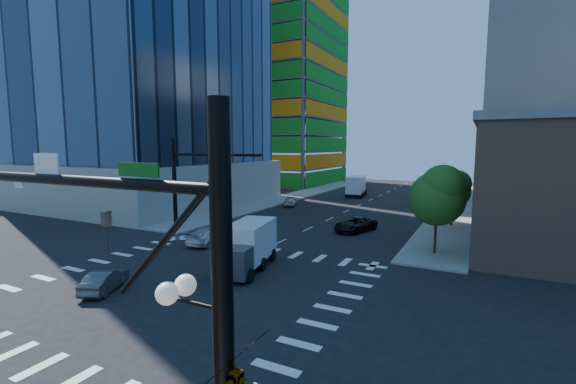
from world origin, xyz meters
The scene contains 16 objects.
ground centered at (0.00, 0.00, 0.00)m, with size 160.00×160.00×0.00m, color black.
road_markings centered at (0.00, 0.00, 0.01)m, with size 20.00×20.00×0.01m, color silver.
sidewalk_ne centered at (12.50, 40.00, 0.07)m, with size 5.00×60.00×0.15m, color gray.
sidewalk_nw centered at (-12.50, 40.00, 0.07)m, with size 5.00×60.00×0.15m, color gray.
construction_building centered at (-27.41, 61.93, 24.61)m, with size 25.16×34.50×70.60m.
bg_building_ne centered at (27.00, 55.00, 14.00)m, with size 24.00×30.00×28.00m, color slate.
signal_mast_se centered at (10.60, -11.50, 5.01)m, with size 10.51×2.48×9.00m.
signal_mast_nw centered at (-10.00, 11.50, 5.49)m, with size 10.20×0.40×9.00m.
tree_south centered at (12.63, 13.90, 4.69)m, with size 4.16×4.16×6.82m.
tree_north centered at (12.93, 25.90, 3.99)m, with size 3.54×3.52×5.78m.
car_nb_far centered at (4.58, 19.17, 0.70)m, with size 2.33×5.05×1.40m, color black.
car_sb_near centered at (-4.96, 8.91, 0.72)m, with size 2.03×4.98×1.45m, color white.
car_sb_mid centered at (-8.48, 30.87, 0.68)m, with size 1.60×3.99×1.36m, color #BABDC3.
car_sb_cross centered at (-3.62, -2.63, 0.61)m, with size 1.29×3.71×1.22m, color #48484D.
box_truck_near centered at (1.57, 4.24, 1.37)m, with size 3.72×6.32×3.10m.
box_truck_far centered at (-3.44, 45.71, 1.50)m, with size 3.66×6.77×3.38m.
Camera 1 is at (15.61, -16.92, 8.31)m, focal length 24.00 mm.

